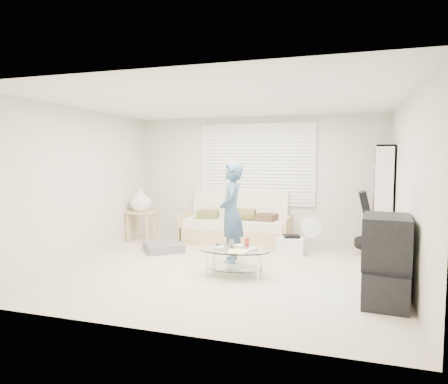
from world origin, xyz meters
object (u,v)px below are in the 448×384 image
(futon_sofa, at_px, (236,226))
(tv_unit, at_px, (385,260))
(coffee_table, at_px, (235,254))
(bookshelf, at_px, (382,201))

(futon_sofa, distance_m, tv_unit, 3.60)
(coffee_table, bearing_deg, tv_unit, -13.17)
(futon_sofa, relative_size, bookshelf, 1.11)
(futon_sofa, bearing_deg, tv_unit, -45.46)
(bookshelf, bearing_deg, futon_sofa, 176.30)
(tv_unit, distance_m, coffee_table, 2.01)
(coffee_table, bearing_deg, futon_sofa, 105.16)
(futon_sofa, height_order, bookshelf, bookshelf)
(futon_sofa, relative_size, coffee_table, 1.92)
(tv_unit, xyz_separation_m, coffee_table, (-1.95, 0.46, -0.18))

